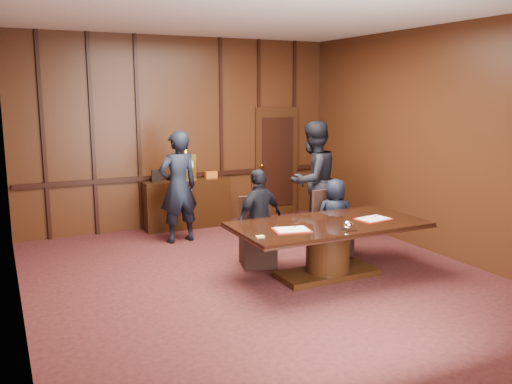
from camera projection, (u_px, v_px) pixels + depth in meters
room at (266, 152)px, 7.12m from camera, size 7.00×7.04×3.50m
sideboard at (187, 202)px, 10.08m from camera, size 1.60×0.45×1.54m
conference_table at (328, 240)px, 7.37m from camera, size 2.62×1.32×0.76m
folder_left at (292, 230)px, 6.91m from camera, size 0.52×0.42×0.02m
folder_right at (373, 219)px, 7.50m from camera, size 0.50×0.39×0.02m
inkstand at (348, 226)px, 6.91m from camera, size 0.20×0.14×0.12m
notepad at (260, 236)px, 6.59m from camera, size 0.11×0.08×0.01m
chair_left at (257, 245)px, 7.91m from camera, size 0.58×0.58×0.99m
chair_right at (332, 235)px, 8.46m from camera, size 0.52×0.52×0.99m
signatory_left at (259, 218)px, 7.76m from camera, size 0.90×0.59×1.43m
signatory_right at (335, 217)px, 8.34m from camera, size 0.68×0.56×1.20m
witness_left at (178, 187)px, 9.03m from camera, size 0.74×0.54×1.88m
witness_right at (313, 181)px, 9.19m from camera, size 1.17×1.02×2.03m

